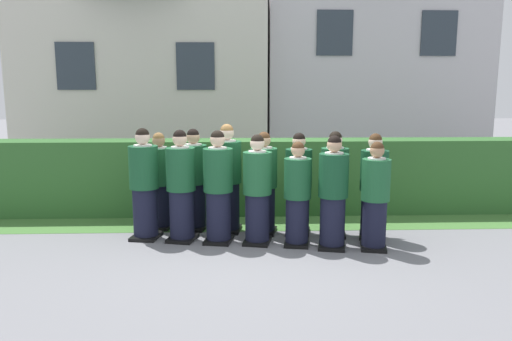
{
  "coord_description": "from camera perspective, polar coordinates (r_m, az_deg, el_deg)",
  "views": [
    {
      "loc": [
        -0.27,
        -6.96,
        2.28
      ],
      "look_at": [
        0.0,
        0.29,
        1.05
      ],
      "focal_mm": 34.06,
      "sensor_mm": 36.0,
      "label": 1
    }
  ],
  "objects": [
    {
      "name": "student_front_row_1",
      "position": [
        7.36,
        -8.78,
        -2.08
      ],
      "size": [
        0.49,
        0.56,
        1.68
      ],
      "color": "black",
      "rests_on": "ground"
    },
    {
      "name": "student_front_row_3",
      "position": [
        7.14,
        0.15,
        -2.54
      ],
      "size": [
        0.46,
        0.53,
        1.63
      ],
      "color": "black",
      "rests_on": "ground"
    },
    {
      "name": "student_rear_row_1",
      "position": [
        7.93,
        -7.29,
        -1.31
      ],
      "size": [
        0.48,
        0.56,
        1.65
      ],
      "color": "black",
      "rests_on": "ground"
    },
    {
      "name": "student_front_row_5",
      "position": [
        7.02,
        9.04,
        -2.85
      ],
      "size": [
        0.47,
        0.55,
        1.63
      ],
      "color": "black",
      "rests_on": "ground"
    },
    {
      "name": "student_rear_row_2",
      "position": [
        7.75,
        -3.38,
        -1.2
      ],
      "size": [
        0.46,
        0.57,
        1.73
      ],
      "color": "black",
      "rests_on": "ground"
    },
    {
      "name": "student_rear_row_4",
      "position": [
        7.64,
        5.0,
        -1.85
      ],
      "size": [
        0.44,
        0.52,
        1.61
      ],
      "color": "black",
      "rests_on": "ground"
    },
    {
      "name": "student_rear_row_3",
      "position": [
        7.66,
        0.92,
        -1.75
      ],
      "size": [
        0.46,
        0.53,
        1.62
      ],
      "color": "black",
      "rests_on": "ground"
    },
    {
      "name": "student_front_row_4",
      "position": [
        7.09,
        4.88,
        -3.05
      ],
      "size": [
        0.42,
        0.52,
        1.53
      ],
      "color": "black",
      "rests_on": "ground"
    },
    {
      "name": "hedge",
      "position": [
        8.94,
        -0.37,
        -0.7
      ],
      "size": [
        11.04,
        0.7,
        1.36
      ],
      "color": "#33662D",
      "rests_on": "ground"
    },
    {
      "name": "student_rear_row_6",
      "position": [
        7.61,
        13.63,
        -2.1
      ],
      "size": [
        0.48,
        0.55,
        1.62
      ],
      "color": "black",
      "rests_on": "ground"
    },
    {
      "name": "student_rear_row_0",
      "position": [
        8.08,
        -11.2,
        -1.46
      ],
      "size": [
        0.46,
        0.54,
        1.58
      ],
      "color": "black",
      "rests_on": "ground"
    },
    {
      "name": "school_building_annex",
      "position": [
        13.82,
        -12.45,
        13.53
      ],
      "size": [
        6.6,
        3.79,
        6.38
      ],
      "color": "beige",
      "rests_on": "ground"
    },
    {
      "name": "lawn_strip",
      "position": [
        8.31,
        -0.19,
        -6.26
      ],
      "size": [
        11.04,
        0.9,
        0.01
      ],
      "primitive_type": "cube",
      "color": "#477A38",
      "rests_on": "ground"
    },
    {
      "name": "student_front_row_2",
      "position": [
        7.21,
        -4.46,
        -2.23
      ],
      "size": [
        0.47,
        0.56,
        1.68
      ],
      "color": "black",
      "rests_on": "ground"
    },
    {
      "name": "student_front_row_0",
      "position": [
        7.56,
        -12.97,
        -1.83
      ],
      "size": [
        0.47,
        0.55,
        1.7
      ],
      "color": "black",
      "rests_on": "ground"
    },
    {
      "name": "student_front_row_6",
      "position": [
        7.1,
        13.82,
        -3.21
      ],
      "size": [
        0.44,
        0.51,
        1.55
      ],
      "color": "black",
      "rests_on": "ground"
    },
    {
      "name": "school_building_main",
      "position": [
        14.79,
        12.95,
        15.65
      ],
      "size": [
        6.17,
        3.99,
        7.61
      ],
      "color": "silver",
      "rests_on": "ground"
    },
    {
      "name": "student_rear_row_5",
      "position": [
        7.62,
        9.16,
        -1.85
      ],
      "size": [
        0.44,
        0.54,
        1.64
      ],
      "color": "black",
      "rests_on": "ground"
    },
    {
      "name": "ground_plane",
      "position": [
        7.33,
        0.08,
        -8.5
      ],
      "size": [
        60.0,
        60.0,
        0.0
      ],
      "primitive_type": "plane",
      "color": "slate"
    }
  ]
}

